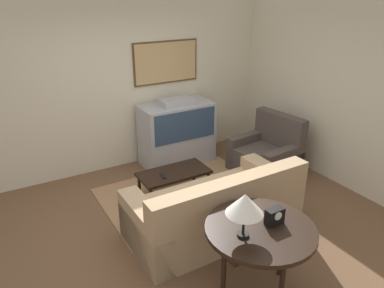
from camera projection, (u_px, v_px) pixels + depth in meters
name	position (u px, v px, depth m)	size (l,w,h in m)	color
ground_plane	(185.00, 226.00, 4.75)	(12.00, 12.00, 0.00)	brown
wall_back	(120.00, 86.00, 5.92)	(12.00, 0.10, 2.70)	beige
wall_right	(342.00, 95.00, 5.44)	(0.06, 12.00, 2.70)	beige
area_rug	(185.00, 195.00, 5.46)	(2.31, 1.68, 0.01)	#99704C
tv	(177.00, 133.00, 6.31)	(1.21, 0.61, 1.12)	#9E9EA3
couch	(215.00, 211.00, 4.51)	(2.06, 1.00, 0.89)	tan
armchair	(267.00, 155.00, 6.05)	(0.93, 1.03, 0.94)	#473D38
coffee_table	(174.00, 174.00, 5.32)	(1.00, 0.51, 0.39)	black
console_table	(260.00, 234.00, 3.49)	(1.04, 1.04, 0.76)	black
table_lamp	(245.00, 205.00, 3.22)	(0.34, 0.34, 0.43)	black
mantel_clock	(275.00, 216.00, 3.49)	(0.18, 0.10, 0.16)	black
remote	(163.00, 176.00, 5.17)	(0.08, 0.17, 0.02)	black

